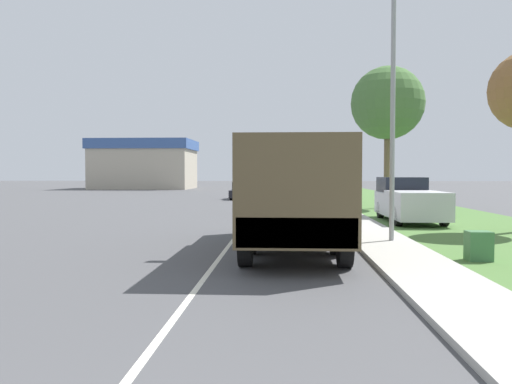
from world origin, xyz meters
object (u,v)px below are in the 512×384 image
Objects in this scene: car_second_ahead at (244,191)px; lamp_post at (386,86)px; car_nearest_ahead at (282,200)px; pickup_truck at (408,200)px; military_truck at (293,189)px; car_third_ahead at (285,187)px.

car_second_ahead is 0.63× the size of lamp_post.
pickup_truck reaches higher than car_nearest_ahead.
military_truck reaches higher than pickup_truck.
car_third_ahead is (-0.14, 34.99, -0.89)m from military_truck.
car_third_ahead reaches higher than car_second_ahead.
car_third_ahead is at bearing 101.10° from pickup_truck.
car_third_ahead reaches higher than car_nearest_ahead.
car_nearest_ahead is at bearing 142.34° from pickup_truck.
military_truck is at bearing -82.57° from car_second_ahead.
pickup_truck is 8.25m from lamp_post.
car_second_ahead is at bearing 102.44° from car_nearest_ahead.
pickup_truck is (5.26, -26.83, 0.15)m from car_third_ahead.
pickup_truck is 0.70× the size of lamp_post.
car_nearest_ahead is 0.56× the size of lamp_post.
car_third_ahead is 27.34m from pickup_truck.
pickup_truck is (5.45, -4.20, 0.21)m from car_nearest_ahead.
military_truck is 1.04× the size of lamp_post.
military_truck reaches higher than car_nearest_ahead.
lamp_post reaches higher than car_third_ahead.
car_nearest_ahead is 0.79× the size of pickup_truck.
car_third_ahead is at bearing 68.37° from car_second_ahead.
pickup_truck is at bearing 57.91° from military_truck.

